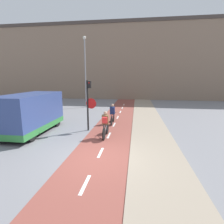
{
  "coord_description": "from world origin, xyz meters",
  "views": [
    {
      "loc": [
        1.57,
        -6.94,
        3.42
      ],
      "look_at": [
        0.0,
        4.33,
        1.2
      ],
      "focal_mm": 28.0,
      "sensor_mm": 36.0,
      "label": 1
    }
  ],
  "objects_px": {
    "cyclist_near": "(105,125)",
    "cyclist_far": "(112,115)",
    "van": "(31,114)",
    "street_lamp_far": "(85,66)",
    "traffic_light_pole": "(89,100)"
  },
  "relations": [
    {
      "from": "cyclist_near",
      "to": "cyclist_far",
      "type": "bearing_deg",
      "value": 90.2
    },
    {
      "from": "van",
      "to": "street_lamp_far",
      "type": "bearing_deg",
      "value": 85.98
    },
    {
      "from": "cyclist_far",
      "to": "van",
      "type": "relative_size",
      "value": 0.37
    },
    {
      "from": "cyclist_far",
      "to": "cyclist_near",
      "type": "bearing_deg",
      "value": -89.8
    },
    {
      "from": "traffic_light_pole",
      "to": "street_lamp_far",
      "type": "relative_size",
      "value": 0.41
    },
    {
      "from": "cyclist_far",
      "to": "street_lamp_far",
      "type": "bearing_deg",
      "value": 120.0
    },
    {
      "from": "traffic_light_pole",
      "to": "cyclist_far",
      "type": "bearing_deg",
      "value": 56.4
    },
    {
      "from": "street_lamp_far",
      "to": "van",
      "type": "distance_m",
      "value": 10.6
    },
    {
      "from": "traffic_light_pole",
      "to": "van",
      "type": "relative_size",
      "value": 0.68
    },
    {
      "from": "traffic_light_pole",
      "to": "cyclist_far",
      "type": "distance_m",
      "value": 2.68
    },
    {
      "from": "street_lamp_far",
      "to": "van",
      "type": "bearing_deg",
      "value": -94.02
    },
    {
      "from": "traffic_light_pole",
      "to": "street_lamp_far",
      "type": "xyz_separation_m",
      "value": [
        -2.84,
        9.07,
        2.76
      ]
    },
    {
      "from": "traffic_light_pole",
      "to": "van",
      "type": "bearing_deg",
      "value": -166.0
    },
    {
      "from": "street_lamp_far",
      "to": "van",
      "type": "relative_size",
      "value": 1.66
    },
    {
      "from": "cyclist_near",
      "to": "traffic_light_pole",
      "type": "bearing_deg",
      "value": 137.6
    }
  ]
}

